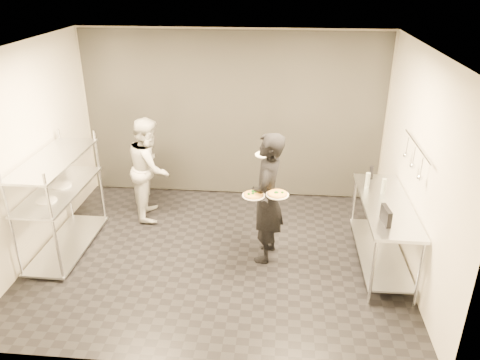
# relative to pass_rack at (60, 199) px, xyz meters

# --- Properties ---
(room_shell) EXTENTS (5.00, 4.00, 2.80)m
(room_shell) POSITION_rel_pass_rack_xyz_m (2.15, 1.18, 0.63)
(room_shell) COLOR black
(room_shell) RESTS_ON ground
(pass_rack) EXTENTS (0.60, 1.60, 1.50)m
(pass_rack) POSITION_rel_pass_rack_xyz_m (0.00, 0.00, 0.00)
(pass_rack) COLOR silver
(pass_rack) RESTS_ON ground
(prep_counter) EXTENTS (0.60, 1.80, 0.92)m
(prep_counter) POSITION_rel_pass_rack_xyz_m (4.33, 0.00, -0.14)
(prep_counter) COLOR silver
(prep_counter) RESTS_ON ground
(utensil_rail) EXTENTS (0.07, 1.20, 0.31)m
(utensil_rail) POSITION_rel_pass_rack_xyz_m (4.58, 0.00, 0.78)
(utensil_rail) COLOR silver
(utensil_rail) RESTS_ON room_shell
(waiter) EXTENTS (0.53, 0.71, 1.79)m
(waiter) POSITION_rel_pass_rack_xyz_m (2.81, 0.04, 0.13)
(waiter) COLOR black
(waiter) RESTS_ON ground
(chef) EXTENTS (0.74, 0.88, 1.61)m
(chef) POSITION_rel_pass_rack_xyz_m (0.95, 1.08, 0.04)
(chef) COLOR beige
(chef) RESTS_ON ground
(pizza_plate_near) EXTENTS (0.29, 0.29, 0.05)m
(pizza_plate_near) POSITION_rel_pass_rack_xyz_m (2.65, -0.21, 0.29)
(pizza_plate_near) COLOR white
(pizza_plate_near) RESTS_ON waiter
(pizza_plate_far) EXTENTS (0.29, 0.29, 0.05)m
(pizza_plate_far) POSITION_rel_pass_rack_xyz_m (2.94, -0.15, 0.29)
(pizza_plate_far) COLOR white
(pizza_plate_far) RESTS_ON waiter
(salad_plate) EXTENTS (0.27, 0.27, 0.07)m
(salad_plate) POSITION_rel_pass_rack_xyz_m (2.76, 0.37, 0.63)
(salad_plate) COLOR white
(salad_plate) RESTS_ON waiter
(pos_monitor) EXTENTS (0.09, 0.28, 0.20)m
(pos_monitor) POSITION_rel_pass_rack_xyz_m (4.21, -0.52, 0.25)
(pos_monitor) COLOR black
(pos_monitor) RESTS_ON prep_counter
(bottle_green) EXTENTS (0.06, 0.06, 0.22)m
(bottle_green) POSITION_rel_pass_rack_xyz_m (4.14, 0.44, 0.26)
(bottle_green) COLOR gray
(bottle_green) RESTS_ON prep_counter
(bottle_clear) EXTENTS (0.06, 0.06, 0.21)m
(bottle_clear) POSITION_rel_pass_rack_xyz_m (4.33, 0.28, 0.26)
(bottle_clear) COLOR gray
(bottle_clear) RESTS_ON prep_counter
(bottle_dark) EXTENTS (0.06, 0.06, 0.19)m
(bottle_dark) POSITION_rel_pass_rack_xyz_m (4.24, 0.73, 0.25)
(bottle_dark) COLOR black
(bottle_dark) RESTS_ON prep_counter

